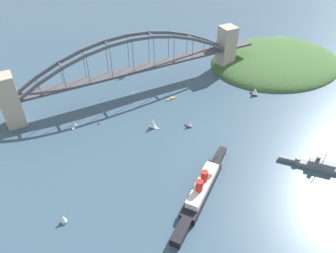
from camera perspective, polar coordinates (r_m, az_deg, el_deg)
The scene contains 13 objects.
ground_plane at distance 357.22m, azimuth -6.03°, elevation 5.98°, with size 1400.00×1400.00×0.00m, color #385166.
harbor_arch_bridge at distance 343.53m, azimuth -6.33°, elevation 9.85°, with size 303.15×17.31×63.39m.
headland_west_shore at distance 439.68m, azimuth 18.22°, elevation 10.74°, with size 167.83×139.71×30.18m.
ocean_liner at distance 244.76m, azimuth 5.98°, elevation -10.67°, with size 83.27×64.74×20.22m.
naval_cruiser at distance 289.28m, azimuth 25.06°, elevation -6.28°, with size 45.20×51.17×17.68m.
seaplane_taxiing_near_bridge at distance 384.83m, azimuth -8.09°, elevation 8.68°, with size 10.73×8.76×4.78m.
small_boat_0 at distance 301.98m, azimuth -2.68°, elevation 0.63°, with size 8.32×9.57×11.21m.
small_boat_2 at distance 360.04m, azimuth 14.92°, elevation 5.96°, with size 6.13×10.25×9.90m.
small_boat_3 at distance 304.22m, azimuth 3.72°, elevation 0.52°, with size 5.64×7.53×7.65m.
small_boat_4 at distance 239.88m, azimuth -17.79°, elevation -15.07°, with size 5.72×7.73×7.62m.
small_boat_5 at distance 343.10m, azimuth 0.58°, elevation 4.89°, with size 11.58×2.60×2.17m.
small_boat_6 at distance 316.90m, azimuth -16.00°, elevation 0.03°, with size 5.93×7.52×2.50m.
channel_marker_buoy at distance 315.15m, azimuth -11.98°, elevation 0.60°, with size 2.20×2.20×2.75m.
Camera 1 is at (107.75, 283.50, 188.74)m, focal length 34.96 mm.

